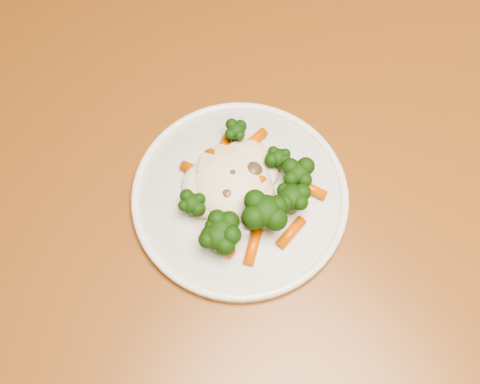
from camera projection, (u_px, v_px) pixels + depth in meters
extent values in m
plane|color=brown|center=(59.00, 354.00, 1.37)|extent=(3.00, 3.00, 0.00)
cube|color=brown|center=(171.00, 202.00, 0.73)|extent=(1.36, 1.07, 0.04)
cube|color=brown|center=(359.00, 41.00, 1.30)|extent=(0.07, 0.07, 0.71)
cylinder|color=white|center=(240.00, 197.00, 0.70)|extent=(0.25, 0.25, 0.01)
ellipsoid|color=#F4E5C3|center=(232.00, 178.00, 0.68)|extent=(0.11, 0.10, 0.04)
ellipsoid|color=black|center=(218.00, 240.00, 0.65)|extent=(0.05, 0.05, 0.04)
ellipsoid|color=black|center=(265.00, 216.00, 0.66)|extent=(0.06, 0.06, 0.05)
ellipsoid|color=black|center=(291.00, 201.00, 0.67)|extent=(0.05, 0.05, 0.04)
ellipsoid|color=black|center=(297.00, 178.00, 0.68)|extent=(0.04, 0.04, 0.04)
ellipsoid|color=black|center=(278.00, 161.00, 0.70)|extent=(0.04, 0.04, 0.03)
ellipsoid|color=black|center=(236.00, 135.00, 0.71)|extent=(0.03, 0.03, 0.03)
ellipsoid|color=black|center=(192.00, 207.00, 0.67)|extent=(0.04, 0.04, 0.03)
ellipsoid|color=black|center=(222.00, 234.00, 0.65)|extent=(0.05, 0.05, 0.04)
cylinder|color=#ED6205|center=(198.00, 179.00, 0.70)|extent=(0.01, 0.05, 0.01)
cylinder|color=#ED6205|center=(220.00, 153.00, 0.71)|extent=(0.05, 0.03, 0.01)
cylinder|color=#ED6205|center=(251.00, 143.00, 0.72)|extent=(0.05, 0.02, 0.01)
cylinder|color=#ED6205|center=(217.00, 244.00, 0.67)|extent=(0.02, 0.04, 0.01)
cylinder|color=#ED6205|center=(254.00, 244.00, 0.67)|extent=(0.05, 0.04, 0.01)
cylinder|color=#ED6205|center=(291.00, 233.00, 0.67)|extent=(0.04, 0.02, 0.01)
cylinder|color=#ED6205|center=(309.00, 188.00, 0.69)|extent=(0.03, 0.05, 0.01)
cylinder|color=#ED6205|center=(249.00, 172.00, 0.69)|extent=(0.02, 0.05, 0.01)
cylinder|color=#ED6205|center=(214.00, 166.00, 0.69)|extent=(0.03, 0.04, 0.01)
cylinder|color=#ED6205|center=(201.00, 173.00, 0.70)|extent=(0.03, 0.05, 0.01)
ellipsoid|color=brown|center=(233.00, 176.00, 0.69)|extent=(0.03, 0.03, 0.02)
ellipsoid|color=brown|center=(253.00, 171.00, 0.69)|extent=(0.02, 0.02, 0.02)
ellipsoid|color=brown|center=(228.00, 193.00, 0.68)|extent=(0.02, 0.02, 0.02)
ellipsoid|color=brown|center=(256.00, 213.00, 0.67)|extent=(0.02, 0.02, 0.01)
cube|color=#CEB389|center=(207.00, 165.00, 0.69)|extent=(0.03, 0.03, 0.01)
cube|color=#CEB389|center=(225.00, 153.00, 0.70)|extent=(0.02, 0.03, 0.01)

